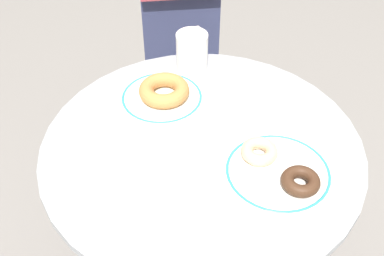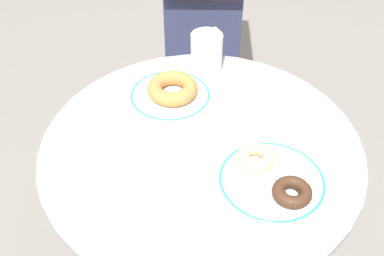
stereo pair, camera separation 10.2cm
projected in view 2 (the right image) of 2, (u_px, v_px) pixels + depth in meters
The scene contains 8 objects.
cafe_table at pixel (200, 208), 1.19m from camera, with size 0.70×0.70×0.72m.
plate_left at pixel (170, 96), 1.16m from camera, with size 0.20×0.20×0.01m.
plate_right at pixel (272, 181), 0.96m from camera, with size 0.22×0.22×0.01m.
donut_old_fashioned at pixel (173, 88), 1.14m from camera, with size 0.12×0.12×0.03m, color #BC7F42.
donut_chocolate at pixel (292, 192), 0.91m from camera, with size 0.08×0.08×0.03m, color #422819.
donut_glazed at pixel (256, 158), 0.98m from camera, with size 0.08×0.08×0.03m, color #E0B789.
paper_napkin at pixel (112, 188), 0.95m from camera, with size 0.12×0.12×0.01m, color white.
coffee_mug at pixel (207, 51), 1.22m from camera, with size 0.09×0.12×0.10m.
Camera 2 is at (0.56, -0.48, 1.45)m, focal length 44.97 mm.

